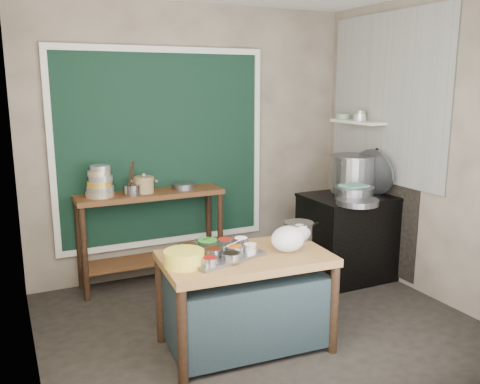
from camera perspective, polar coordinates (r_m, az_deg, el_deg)
name	(u,v)px	position (r m, az deg, el deg)	size (l,w,h in m)	color
floor	(258,324)	(4.48, 2.06, -14.64)	(3.50, 3.00, 0.02)	#28241F
back_wall	(193,142)	(5.41, -5.27, 5.66)	(3.50, 0.02, 2.80)	gray
left_wall	(19,178)	(3.59, -23.53, 1.41)	(0.02, 3.00, 2.80)	gray
right_wall	(425,149)	(5.10, 20.07, 4.58)	(0.02, 3.00, 2.80)	gray
curtain_panel	(163,149)	(5.27, -8.69, 4.85)	(2.10, 0.02, 1.90)	black
curtain_frame	(163,149)	(5.26, -8.66, 4.84)	(2.22, 0.03, 2.02)	beige
tile_panel	(386,99)	(5.45, 16.06, 10.03)	(0.02, 1.70, 1.70)	#B2B2AA
soot_patch	(374,206)	(5.68, 14.76, -1.58)	(0.01, 1.30, 1.30)	black
wall_shelf	(358,122)	(5.62, 13.07, 7.68)	(0.22, 0.70, 0.03)	beige
prep_table	(245,301)	(3.96, 0.61, -12.19)	(1.25, 0.72, 0.75)	brown
back_counter	(152,238)	(5.22, -9.88, -5.10)	(1.45, 0.40, 0.95)	#563518
stove_block	(349,238)	(5.43, 12.12, -5.06)	(0.90, 0.68, 0.85)	black
stove_top	(351,197)	(5.32, 12.33, -0.53)	(0.92, 0.69, 0.03)	black
condiment_tray	(219,255)	(3.78, -2.42, -7.09)	(0.58, 0.42, 0.03)	gray
condiment_bowls	(215,249)	(3.77, -2.82, -6.44)	(0.60, 0.47, 0.07)	gray
yellow_basin	(184,258)	(3.60, -6.30, -7.40)	(0.29, 0.29, 0.11)	gold
saucepan	(299,230)	(4.22, 6.60, -4.30)	(0.25, 0.25, 0.14)	gray
plastic_bag_a	(288,239)	(3.88, 5.41, -5.26)	(0.26, 0.23, 0.20)	white
plastic_bag_b	(299,233)	(4.14, 6.67, -4.55)	(0.19, 0.16, 0.14)	white
bowl_stack	(100,183)	(4.97, -15.43, 0.98)	(0.27, 0.27, 0.30)	tan
utensil_cup	(132,190)	(4.99, -12.03, 0.24)	(0.17, 0.17, 0.10)	gray
ceramic_crock	(144,186)	(5.07, -10.73, 0.70)	(0.21, 0.21, 0.14)	olive
wide_bowl	(184,186)	(5.20, -6.34, 0.66)	(0.23, 0.23, 0.06)	gray
stock_pot	(354,174)	(5.45, 12.65, 2.00)	(0.50, 0.50, 0.39)	gray
pot_lid	(374,172)	(5.38, 14.83, 2.21)	(0.48, 0.48, 0.02)	gray
steamer	(354,193)	(5.12, 12.65, -0.11)	(0.40, 0.40, 0.13)	gray
green_cloth	(354,186)	(5.11, 12.69, 0.70)	(0.24, 0.18, 0.02)	#5DA48A
shallow_pan	(357,202)	(4.93, 13.03, -1.08)	(0.40, 0.40, 0.05)	gray
shelf_bowl_stack	(360,116)	(5.59, 13.30, 8.32)	(0.13, 0.13, 0.11)	silver
shelf_bowl_green	(343,117)	(5.82, 11.52, 8.30)	(0.15, 0.15, 0.05)	gray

